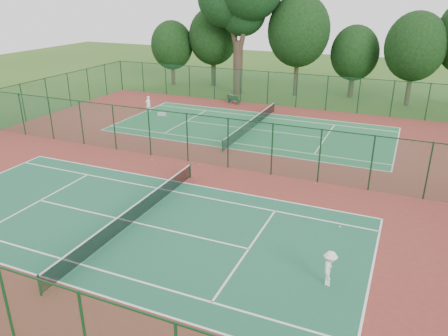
{
  "coord_description": "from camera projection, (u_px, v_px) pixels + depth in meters",
  "views": [
    {
      "loc": [
        12.27,
        -25.49,
        11.23
      ],
      "look_at": [
        2.89,
        -3.81,
        1.6
      ],
      "focal_mm": 35.0,
      "sensor_mm": 36.0,
      "label": 1
    }
  ],
  "objects": [
    {
      "name": "stray_ball_c",
      "position": [
        152.0,
        160.0,
        31.02
      ],
      "size": [
        0.08,
        0.08,
        0.08
      ],
      "primitive_type": "sphere",
      "color": "#CFEF37",
      "rests_on": "red_pad"
    },
    {
      "name": "tennis_net_far",
      "position": [
        252.0,
        123.0,
        37.86
      ],
      "size": [
        0.1,
        12.9,
        0.97
      ],
      "color": "#13361D",
      "rests_on": "ground"
    },
    {
      "name": "evergreen_row",
      "position": [
        301.0,
        94.0,
        50.84
      ],
      "size": [
        39.0,
        5.0,
        12.0
      ],
      "primitive_type": null,
      "color": "black",
      "rests_on": "ground"
    },
    {
      "name": "stray_ball_a",
      "position": [
        200.0,
        164.0,
        30.29
      ],
      "size": [
        0.07,
        0.07,
        0.07
      ],
      "primitive_type": "sphere",
      "color": "#BCD832",
      "rests_on": "red_pad"
    },
    {
      "name": "fence_divider",
      "position": [
        207.0,
        140.0,
        29.75
      ],
      "size": [
        40.0,
        0.09,
        3.5
      ],
      "color": "#1B5235",
      "rests_on": "ground"
    },
    {
      "name": "ground",
      "position": [
        208.0,
        164.0,
        30.41
      ],
      "size": [
        120.0,
        120.0,
        0.0
      ],
      "primitive_type": "plane",
      "color": "#345B1C",
      "rests_on": "ground"
    },
    {
      "name": "court_far",
      "position": [
        252.0,
        129.0,
        38.06
      ],
      "size": [
        23.77,
        10.97,
        0.01
      ],
      "primitive_type": "cube",
      "color": "#216B3D",
      "rests_on": "red_pad"
    },
    {
      "name": "player_far",
      "position": [
        148.0,
        104.0,
        43.08
      ],
      "size": [
        0.56,
        0.68,
        1.61
      ],
      "primitive_type": "imported",
      "rotation": [
        0.0,
        0.0,
        -1.93
      ],
      "color": "white",
      "rests_on": "court_far"
    },
    {
      "name": "bench",
      "position": [
        233.0,
        99.0,
        46.38
      ],
      "size": [
        1.53,
        0.76,
        0.91
      ],
      "rotation": [
        0.0,
        0.0,
        -0.24
      ],
      "color": "#12351D",
      "rests_on": "red_pad"
    },
    {
      "name": "fence_north",
      "position": [
        282.0,
        89.0,
        45.05
      ],
      "size": [
        40.0,
        0.09,
        3.5
      ],
      "color": "#1C542E",
      "rests_on": "ground"
    },
    {
      "name": "tennis_net_near",
      "position": [
        133.0,
        213.0,
        22.56
      ],
      "size": [
        0.1,
        12.9,
        0.97
      ],
      "color": "#153A1E",
      "rests_on": "ground"
    },
    {
      "name": "stray_ball_b",
      "position": [
        315.0,
        184.0,
        27.25
      ],
      "size": [
        0.07,
        0.07,
        0.07
      ],
      "primitive_type": "sphere",
      "color": "#C2D631",
      "rests_on": "red_pad"
    },
    {
      "name": "red_pad",
      "position": [
        208.0,
        164.0,
        30.41
      ],
      "size": [
        40.0,
        36.0,
        0.01
      ],
      "primitive_type": "cube",
      "color": "maroon",
      "rests_on": "ground"
    },
    {
      "name": "trash_bin",
      "position": [
        231.0,
        99.0,
        46.98
      ],
      "size": [
        0.56,
        0.56,
        0.84
      ],
      "primitive_type": "cylinder",
      "rotation": [
        0.0,
        0.0,
        0.22
      ],
      "color": "slate",
      "rests_on": "red_pad"
    },
    {
      "name": "player_near",
      "position": [
        330.0,
        268.0,
        17.66
      ],
      "size": [
        0.68,
        1.06,
        1.55
      ],
      "primitive_type": "imported",
      "rotation": [
        0.0,
        0.0,
        1.68
      ],
      "color": "white",
      "rests_on": "court_near"
    },
    {
      "name": "kit_bag",
      "position": [
        162.0,
        114.0,
        42.08
      ],
      "size": [
        0.87,
        0.48,
        0.31
      ],
      "primitive_type": "cube",
      "rotation": [
        0.0,
        0.0,
        0.22
      ],
      "color": "silver",
      "rests_on": "red_pad"
    },
    {
      "name": "court_near",
      "position": [
        134.0,
        222.0,
        22.76
      ],
      "size": [
        23.77,
        10.97,
        0.01
      ],
      "primitive_type": "cube",
      "color": "#1C5B3F",
      "rests_on": "red_pad"
    }
  ]
}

